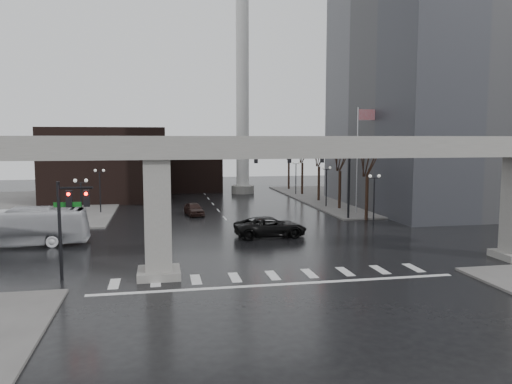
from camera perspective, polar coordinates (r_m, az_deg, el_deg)
ground at (r=32.65m, az=1.52°, el=-9.04°), size 160.00×160.00×0.00m
sidewalk_ne at (r=74.89m, az=15.07°, el=-0.57°), size 28.00×36.00×0.15m
sidewalk_nw at (r=69.95m, az=-26.83°, el=-1.49°), size 28.00×36.00×0.15m
elevated_guideway at (r=31.86m, az=3.78°, el=3.12°), size 48.00×2.60×8.70m
office_tower at (r=67.77m, az=21.04°, el=16.32°), size 22.00×26.00×42.00m
building_far_left at (r=73.19m, az=-16.65°, el=3.10°), size 16.00×14.00×10.00m
building_far_mid at (r=83.02m, az=-7.68°, el=2.94°), size 10.00×10.00×8.00m
smokestack at (r=77.97m, az=-1.55°, el=9.66°), size 3.60×3.60×30.00m
signal_mast_arm at (r=52.10m, az=6.71°, el=3.10°), size 12.12×0.43×8.00m
signal_left_pole at (r=32.03m, az=-20.61°, el=-2.29°), size 2.30×0.30×6.00m
flagpole_assembly at (r=57.23m, az=11.79°, el=4.99°), size 2.06×0.12×12.00m
lamp_right_0 at (r=49.44m, az=13.36°, el=0.08°), size 1.22×0.32×5.11m
lamp_right_1 at (r=62.39m, az=8.05°, el=1.41°), size 1.22×0.32×5.11m
lamp_right_2 at (r=75.72m, az=4.59°, el=2.27°), size 1.22×0.32×5.11m
lamp_left_0 at (r=45.52m, az=-19.35°, el=-0.61°), size 1.22×0.32×5.11m
lamp_left_1 at (r=59.34m, az=-17.42°, el=0.95°), size 1.22×0.32×5.11m
lamp_left_2 at (r=73.23m, az=-16.22°, el=1.92°), size 1.22×0.32×5.11m
tree_right_0 at (r=53.57m, az=12.57°, el=-0.19°), size 1.09×1.58×7.50m
tree_right_1 at (r=60.94m, az=9.57°, el=0.68°), size 1.09×1.61×7.67m
tree_right_2 at (r=68.45m, az=7.22°, el=1.36°), size 1.10×1.63×7.85m
tree_right_3 at (r=76.06m, az=5.33°, el=1.91°), size 1.11×1.66×8.02m
tree_right_4 at (r=83.74m, az=3.79°, el=2.35°), size 1.12×1.69×8.19m
pickup_truck at (r=43.63m, az=1.67°, el=-3.99°), size 6.44×3.16×1.76m
city_bus at (r=44.01m, az=-25.76°, el=-3.65°), size 11.02×2.65×3.06m
far_car at (r=56.07m, az=-7.11°, el=-1.94°), size 2.32×4.45×1.44m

